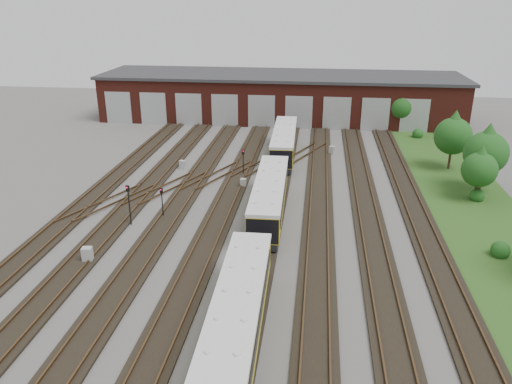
# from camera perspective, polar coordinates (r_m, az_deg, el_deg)

# --- Properties ---
(ground) EXTENTS (120.00, 120.00, 0.00)m
(ground) POSITION_cam_1_polar(r_m,az_deg,el_deg) (36.42, -2.44, -6.03)
(ground) COLOR #4D4A47
(ground) RESTS_ON ground
(track_network) EXTENTS (30.40, 70.00, 0.33)m
(track_network) POSITION_cam_1_polar(r_m,az_deg,el_deg) (36.91, -2.56, -5.44)
(track_network) COLOR black
(track_network) RESTS_ON ground
(maintenance_shed) EXTENTS (51.00, 12.50, 6.35)m
(maintenance_shed) POSITION_cam_1_polar(r_m,az_deg,el_deg) (73.24, 2.75, 10.90)
(maintenance_shed) COLOR #581E16
(maintenance_shed) RESTS_ON ground
(grass_verge) EXTENTS (8.00, 55.00, 0.05)m
(grass_verge) POSITION_cam_1_polar(r_m,az_deg,el_deg) (47.01, 23.26, -1.23)
(grass_verge) COLOR #274918
(grass_verge) RESTS_ON ground
(metro_train) EXTENTS (2.72, 45.36, 2.75)m
(metro_train) POSITION_cam_1_polar(r_m,az_deg,el_deg) (40.19, 1.57, -0.51)
(metro_train) COLOR black
(metro_train) RESTS_ON ground
(signal_mast_0) EXTENTS (0.24, 0.23, 2.56)m
(signal_mast_0) POSITION_cam_1_polar(r_m,az_deg,el_deg) (40.71, -10.70, -0.73)
(signal_mast_0) COLOR black
(signal_mast_0) RESTS_ON ground
(signal_mast_1) EXTENTS (0.28, 0.26, 3.31)m
(signal_mast_1) POSITION_cam_1_polar(r_m,az_deg,el_deg) (39.79, -14.33, -0.89)
(signal_mast_1) COLOR black
(signal_mast_1) RESTS_ON ground
(signal_mast_2) EXTENTS (0.25, 0.24, 2.87)m
(signal_mast_2) POSITION_cam_1_polar(r_m,az_deg,el_deg) (49.50, 2.62, 3.93)
(signal_mast_2) COLOR black
(signal_mast_2) RESTS_ON ground
(signal_mast_3) EXTENTS (0.27, 0.25, 2.68)m
(signal_mast_3) POSITION_cam_1_polar(r_m,az_deg,el_deg) (49.50, -1.48, 3.83)
(signal_mast_3) COLOR black
(signal_mast_3) RESTS_ON ground
(relay_cabinet_0) EXTENTS (0.73, 0.64, 1.10)m
(relay_cabinet_0) POSITION_cam_1_polar(r_m,az_deg,el_deg) (35.75, -18.70, -6.83)
(relay_cabinet_0) COLOR #A6A9AC
(relay_cabinet_0) RESTS_ON ground
(relay_cabinet_1) EXTENTS (0.64, 0.57, 0.91)m
(relay_cabinet_1) POSITION_cam_1_polar(r_m,az_deg,el_deg) (52.28, -8.39, 3.11)
(relay_cabinet_1) COLOR #A6A9AC
(relay_cabinet_1) RESTS_ON ground
(relay_cabinet_2) EXTENTS (0.54, 0.46, 0.88)m
(relay_cabinet_2) POSITION_cam_1_polar(r_m,az_deg,el_deg) (46.68, -1.47, 1.01)
(relay_cabinet_2) COLOR #A6A9AC
(relay_cabinet_2) RESTS_ON ground
(relay_cabinet_3) EXTENTS (0.75, 0.67, 1.06)m
(relay_cabinet_3) POSITION_cam_1_polar(r_m,az_deg,el_deg) (57.10, 2.08, 5.01)
(relay_cabinet_3) COLOR #A6A9AC
(relay_cabinet_3) RESTS_ON ground
(relay_cabinet_4) EXTENTS (0.70, 0.64, 0.95)m
(relay_cabinet_4) POSITION_cam_1_polar(r_m,az_deg,el_deg) (57.16, 8.66, 4.73)
(relay_cabinet_4) COLOR #A6A9AC
(relay_cabinet_4) RESTS_ON ground
(tree_0) EXTENTS (3.32, 3.32, 5.51)m
(tree_0) POSITION_cam_1_polar(r_m,az_deg,el_deg) (68.92, 16.23, 9.67)
(tree_0) COLOR #362418
(tree_0) RESTS_ON ground
(tree_1) EXTENTS (3.75, 3.75, 6.21)m
(tree_1) POSITION_cam_1_polar(r_m,az_deg,el_deg) (54.41, 21.66, 6.42)
(tree_1) COLOR #362418
(tree_1) RESTS_ON ground
(tree_2) EXTENTS (3.89, 3.89, 6.44)m
(tree_2) POSITION_cam_1_polar(r_m,az_deg,el_deg) (49.17, 24.87, 4.59)
(tree_2) COLOR #362418
(tree_2) RESTS_ON ground
(tree_3) EXTENTS (3.03, 3.03, 5.01)m
(tree_3) POSITION_cam_1_polar(r_m,az_deg,el_deg) (46.93, 24.24, 2.76)
(tree_3) COLOR #362418
(tree_3) RESTS_ON ground
(bush_0) EXTENTS (1.31, 1.31, 1.31)m
(bush_0) POSITION_cam_1_polar(r_m,az_deg,el_deg) (38.48, 26.20, -5.74)
(bush_0) COLOR #164012
(bush_0) RESTS_ON ground
(bush_1) EXTENTS (1.29, 1.29, 1.29)m
(bush_1) POSITION_cam_1_polar(r_m,az_deg,el_deg) (47.79, 23.98, -0.17)
(bush_1) COLOR #164012
(bush_1) RESTS_ON ground
(bush_2) EXTENTS (1.33, 1.33, 1.33)m
(bush_2) POSITION_cam_1_polar(r_m,az_deg,el_deg) (66.46, 18.02, 6.49)
(bush_2) COLOR #164012
(bush_2) RESTS_ON ground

